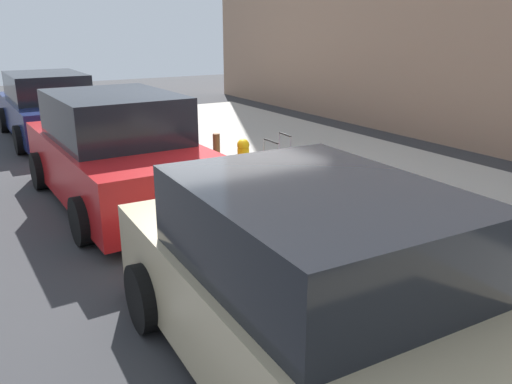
{
  "coord_description": "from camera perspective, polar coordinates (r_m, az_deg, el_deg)",
  "views": [
    {
      "loc": [
        -7.09,
        3.65,
        2.69
      ],
      "look_at": [
        -1.64,
        0.37,
        0.64
      ],
      "focal_mm": 36.22,
      "sensor_mm": 36.0,
      "label": 1
    }
  ],
  "objects": [
    {
      "name": "fire_hydrant",
      "position": [
        8.81,
        -1.41,
        3.66
      ],
      "size": [
        0.39,
        0.21,
        0.73
      ],
      "color": "#D89E0C",
      "rests_on": "sidewalk_curb"
    },
    {
      "name": "suitcase_silver_5",
      "position": [
        7.77,
        3.16,
        1.51
      ],
      "size": [
        0.4,
        0.23,
        1.05
      ],
      "color": "#9EA0A8",
      "rests_on": "sidewalk_curb"
    },
    {
      "name": "parked_car_red_1",
      "position": [
        8.34,
        -15.13,
        4.19
      ],
      "size": [
        4.56,
        2.17,
        1.72
      ],
      "color": "#AD1619",
      "rests_on": "ground_plane"
    },
    {
      "name": "bollard_post",
      "position": [
        9.36,
        -4.37,
        4.3
      ],
      "size": [
        0.13,
        0.13,
        0.71
      ],
      "primitive_type": "cylinder",
      "color": "brown",
      "rests_on": "sidewalk_curb"
    },
    {
      "name": "suitcase_black_2",
      "position": [
        6.73,
        10.71,
        -2.34
      ],
      "size": [
        0.39,
        0.21,
        0.72
      ],
      "color": "black",
      "rests_on": "sidewalk_curb"
    },
    {
      "name": "sidewalk_curb",
      "position": [
        9.74,
        9.59,
        2.04
      ],
      "size": [
        18.0,
        5.0,
        0.14
      ],
      "primitive_type": "cube",
      "color": "#ADA89E",
      "rests_on": "ground_plane"
    },
    {
      "name": "suitcase_red_3",
      "position": [
        7.01,
        7.64,
        -0.68
      ],
      "size": [
        0.48,
        0.25,
        0.73
      ],
      "color": "red",
      "rests_on": "sidewalk_curb"
    },
    {
      "name": "suitcase_teal_0",
      "position": [
        6.07,
        16.52,
        -4.71
      ],
      "size": [
        0.37,
        0.23,
        0.83
      ],
      "color": "#0F606B",
      "rests_on": "sidewalk_curb"
    },
    {
      "name": "suitcase_navy_4",
      "position": [
        7.41,
        5.15,
        0.1
      ],
      "size": [
        0.46,
        0.21,
        0.64
      ],
      "color": "navy",
      "rests_on": "sidewalk_curb"
    },
    {
      "name": "suitcase_maroon_1",
      "position": [
        6.34,
        13.05,
        -3.72
      ],
      "size": [
        0.49,
        0.23,
        0.81
      ],
      "color": "maroon",
      "rests_on": "sidewalk_curb"
    },
    {
      "name": "suitcase_olive_6",
      "position": [
        8.22,
        1.65,
        1.97
      ],
      "size": [
        0.49,
        0.24,
        0.85
      ],
      "color": "#59601E",
      "rests_on": "sidewalk_curb"
    },
    {
      "name": "ground_plane",
      "position": [
        8.41,
        -3.55,
        -0.78
      ],
      "size": [
        40.0,
        40.0,
        0.0
      ],
      "primitive_type": "plane",
      "color": "#333335"
    },
    {
      "name": "parked_car_beige_0",
      "position": [
        4.02,
        6.28,
        -11.04
      ],
      "size": [
        4.32,
        2.17,
        1.61
      ],
      "color": "tan",
      "rests_on": "ground_plane"
    },
    {
      "name": "parked_car_navy_2",
      "position": [
        13.87,
        -21.92,
        8.59
      ],
      "size": [
        4.68,
        2.05,
        1.6
      ],
      "color": "#141E4C",
      "rests_on": "ground_plane"
    }
  ]
}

